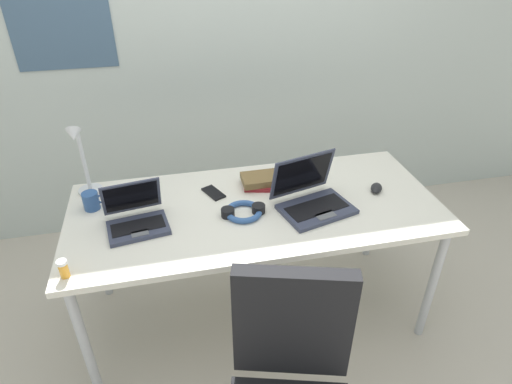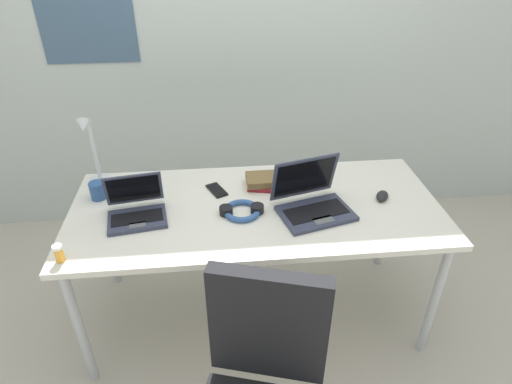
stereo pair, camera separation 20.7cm
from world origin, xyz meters
The scene contains 12 objects.
ground_plane centered at (0.00, 0.00, 0.00)m, with size 12.00×12.00×0.00m, color #B7AD9E.
wall_back centered at (0.00, 1.10, 1.30)m, with size 6.00×0.13×2.60m.
desk centered at (0.00, 0.00, 0.68)m, with size 1.80×0.80×0.74m.
desk_lamp centered at (-0.80, 0.28, 0.94)m, with size 0.12×0.18×0.40m.
laptop_center centered at (-0.56, -0.04, 0.78)m, with size 0.30×0.28×0.20m.
laptop_back_left centered at (0.26, -0.06, 0.79)m, with size 0.40×0.36×0.24m.
computer_mouse centered at (0.63, 0.00, 0.76)m, with size 0.06×0.10×0.03m, color black.
cell_phone centered at (-0.19, 0.16, 0.74)m, with size 0.06×0.14×0.01m, color black.
headphones centered at (-0.07, -0.06, 0.76)m, with size 0.21×0.18×0.04m.
pill_bottle centered at (-0.84, -0.32, 0.78)m, with size 0.04×0.04×0.08m.
book_stack centered at (0.06, 0.18, 0.77)m, with size 0.19×0.17×0.06m.
coffee_mug centered at (-0.78, 0.15, 0.78)m, with size 0.11×0.08×0.09m.
Camera 1 is at (-0.38, -1.71, 1.93)m, focal length 30.47 mm.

